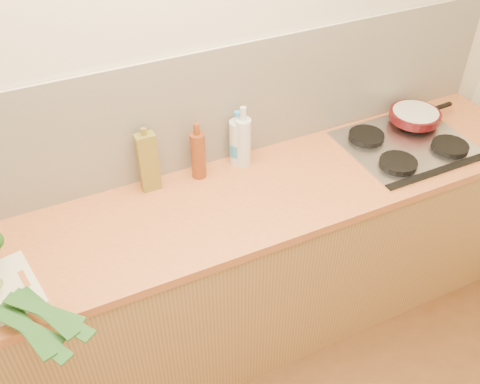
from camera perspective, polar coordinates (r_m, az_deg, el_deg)
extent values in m
plane|color=beige|center=(2.21, -6.82, 10.97)|extent=(3.50, 0.00, 3.50)
cube|color=silver|center=(2.26, -6.48, 7.98)|extent=(3.20, 0.02, 0.54)
cube|color=#B08449|center=(2.54, -2.94, -9.57)|extent=(3.20, 0.60, 0.86)
cube|color=#D2773E|center=(2.22, -3.32, -1.96)|extent=(3.20, 0.62, 0.04)
cube|color=silver|center=(2.66, 17.36, 4.82)|extent=(0.58, 0.50, 0.01)
cube|color=black|center=(2.53, 20.61, 2.18)|extent=(0.58, 0.04, 0.01)
cylinder|color=black|center=(2.49, 16.52, 2.96)|extent=(0.17, 0.17, 0.03)
cylinder|color=black|center=(2.68, 21.49, 4.52)|extent=(0.17, 0.17, 0.03)
cylinder|color=black|center=(2.64, 13.33, 5.81)|extent=(0.17, 0.17, 0.03)
cylinder|color=black|center=(2.82, 18.27, 7.13)|extent=(0.17, 0.17, 0.03)
cube|color=#1E491A|center=(1.85, -21.65, -13.41)|extent=(0.13, 0.30, 0.02)
cube|color=#1E491A|center=(1.84, -21.29, -13.70)|extent=(0.20, 0.32, 0.01)
cube|color=#1E491A|center=(1.85, -21.86, -13.17)|extent=(0.21, 0.24, 0.02)
cube|color=#1E491A|center=(1.85, -19.94, -11.95)|extent=(0.16, 0.29, 0.02)
cube|color=#1E491A|center=(1.84, -19.52, -12.19)|extent=(0.23, 0.31, 0.01)
cube|color=#1E491A|center=(1.85, -20.18, -11.73)|extent=(0.23, 0.23, 0.02)
cylinder|color=#4B0C0E|center=(2.80, 18.16, 7.78)|extent=(0.25, 0.25, 0.04)
cylinder|color=beige|center=(2.79, 18.25, 8.14)|extent=(0.22, 0.22, 0.00)
cube|color=black|center=(2.92, 20.71, 8.52)|extent=(0.13, 0.03, 0.02)
cube|color=olive|center=(2.24, -9.78, 3.15)|extent=(0.08, 0.05, 0.27)
cylinder|color=olive|center=(2.16, -10.22, 6.37)|extent=(0.02, 0.02, 0.03)
cylinder|color=silver|center=(2.37, 0.32, 5.33)|extent=(0.07, 0.07, 0.23)
cylinder|color=silver|center=(2.29, 0.33, 8.35)|extent=(0.03, 0.03, 0.06)
cylinder|color=brown|center=(2.30, -4.48, 3.91)|extent=(0.06, 0.06, 0.22)
cylinder|color=brown|center=(2.23, -4.65, 6.72)|extent=(0.03, 0.03, 0.05)
cylinder|color=silver|center=(2.38, -0.23, 5.33)|extent=(0.08, 0.08, 0.21)
cylinder|color=silver|center=(2.32, -0.24, 7.82)|extent=(0.03, 0.03, 0.03)
cylinder|color=#388DD2|center=(2.40, -0.23, 4.71)|extent=(0.08, 0.08, 0.06)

